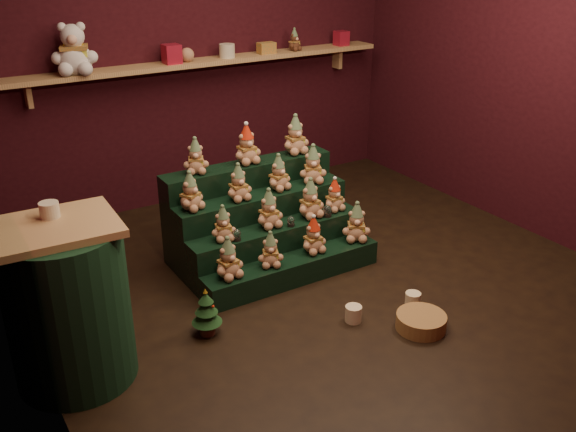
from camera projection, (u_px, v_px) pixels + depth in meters
ground at (321, 279)px, 4.75m from camera, size 4.00×4.00×0.00m
back_wall at (196, 47)px, 5.77m from camera, size 4.00×0.10×2.80m
right_wall at (535, 61)px, 5.16m from camera, size 0.10×4.00×2.80m
back_shelf at (204, 62)px, 5.67m from camera, size 3.60×0.26×0.24m
riser_tier_front at (293, 270)px, 4.69m from camera, size 1.40×0.22×0.18m
riser_tier_midfront at (277, 247)px, 4.83m from camera, size 1.40×0.22×0.36m
riser_tier_midback at (263, 226)px, 4.96m from camera, size 1.40×0.22×0.54m
riser_tier_back at (249, 206)px, 5.10m from camera, size 1.40×0.22×0.72m
teddy_0 at (228, 258)px, 4.36m from camera, size 0.24×0.22×0.29m
teddy_1 at (270, 249)px, 4.52m from camera, size 0.23×0.22×0.26m
teddy_2 at (313, 235)px, 4.71m from camera, size 0.20×0.18×0.28m
teddy_3 at (356, 222)px, 4.88m from camera, size 0.29×0.28×0.30m
teddy_4 at (223, 223)px, 4.49m from camera, size 0.21×0.19×0.25m
teddy_5 at (269, 209)px, 4.68m from camera, size 0.21×0.19×0.29m
teddy_6 at (310, 198)px, 4.84m from camera, size 0.23×0.20×0.30m
teddy_7 at (334, 195)px, 4.97m from camera, size 0.19×0.18×0.25m
teddy_8 at (190, 191)px, 4.52m from camera, size 0.26×0.25×0.28m
teddy_9 at (238, 182)px, 4.69m from camera, size 0.20×0.18×0.27m
teddy_10 at (278, 173)px, 4.88m from camera, size 0.23×0.22×0.27m
teddy_11 at (313, 164)px, 5.02m from camera, size 0.27×0.26×0.30m
teddy_12 at (196, 156)px, 4.70m from camera, size 0.24×0.23×0.26m
teddy_13 at (247, 145)px, 4.89m from camera, size 0.22×0.20×0.30m
teddy_14 at (295, 135)px, 5.11m from camera, size 0.22×0.20×0.31m
snow_globe_a at (237, 235)px, 4.51m from camera, size 0.06×0.06×0.09m
snow_globe_b at (291, 221)px, 4.73m from camera, size 0.06×0.06×0.08m
snow_globe_c at (327, 211)px, 4.89m from camera, size 0.07×0.07×0.09m
side_table at (68, 304)px, 3.54m from camera, size 0.67×0.67×0.97m
table_ornament at (49, 210)px, 3.40m from camera, size 0.10×0.10×0.08m
mini_christmas_tree at (206, 312)px, 4.04m from camera, size 0.19×0.19×0.33m
mug_left at (353, 314)px, 4.22m from camera, size 0.11×0.11×0.11m
mug_right at (413, 300)px, 4.38m from camera, size 0.11×0.11×0.11m
wicker_basket at (421, 322)px, 4.14m from camera, size 0.41×0.41×0.10m
white_bear at (73, 42)px, 4.99m from camera, size 0.44×0.42×0.50m
brown_bear at (294, 40)px, 6.04m from camera, size 0.18×0.17×0.20m
gift_tin_red_a at (172, 54)px, 5.46m from camera, size 0.14×0.14×0.16m
gift_tin_cream at (227, 51)px, 5.72m from camera, size 0.14×0.14×0.12m
gift_tin_red_b at (341, 38)px, 6.32m from camera, size 0.12×0.12×0.14m
shelf_plush_ball at (187, 55)px, 5.54m from camera, size 0.12×0.12×0.12m
scarf_gift_box at (266, 48)px, 5.92m from camera, size 0.16×0.10×0.10m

